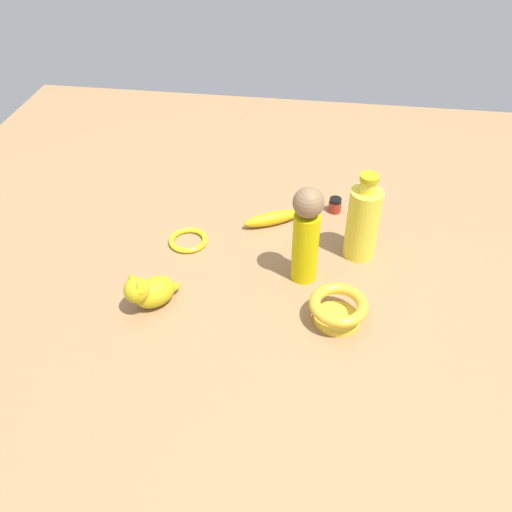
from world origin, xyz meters
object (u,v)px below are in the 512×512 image
Objects in this scene: nail_polish_jar at (335,205)px; banana at (272,218)px; cat_figurine at (149,291)px; bowl at (338,308)px; person_figure_adult at (306,232)px; bangle at (188,240)px; bottle_tall at (363,221)px.

nail_polish_jar is 0.18m from banana.
bowl is (-0.42, -0.01, -0.01)m from cat_figurine.
person_figure_adult is (0.07, 0.28, 0.11)m from nail_polish_jar.
person_figure_adult is 1.57× the size of banana.
cat_figurine is 0.42m from bowl.
bangle is 0.45m from bowl.
bottle_tall is 1.44× the size of banana.
banana is at bearing -151.73° from bangle.
nail_polish_jar is 0.31m from person_figure_adult.
bottle_tall is 0.44m from bangle.
bowl is at bearing 79.07° from bottle_tall.
nail_polish_jar is at bearing -103.19° from person_figure_adult.
cat_figurine is 0.24m from bangle.
banana is at bearing -61.08° from bowl.
bottle_tall is 0.26m from banana.
cat_figurine reaches higher than bowl.
person_figure_adult is at bearing 164.16° from bangle.
person_figure_adult is 1.94× the size of bowl.
bowl is (-0.08, 0.14, -0.09)m from person_figure_adult.
bottle_tall reaches higher than bangle.
nail_polish_jar is 0.42m from bangle.
bottle_tall is 0.17m from person_figure_adult.
cat_figurine is at bearing 83.27° from bangle.
nail_polish_jar is at bearing -69.76° from bottle_tall.
nail_polish_jar is 0.41× the size of bangle.
nail_polish_jar is 0.26× the size of banana.
cat_figurine is (0.46, 0.25, -0.05)m from bottle_tall.
bangle is (0.37, 0.19, -0.01)m from nail_polish_jar.
person_figure_adult reaches higher than banana.
bangle is at bearing -15.84° from person_figure_adult.
person_figure_adult reaches higher than bowl.
bowl is at bearing -178.23° from cat_figurine.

